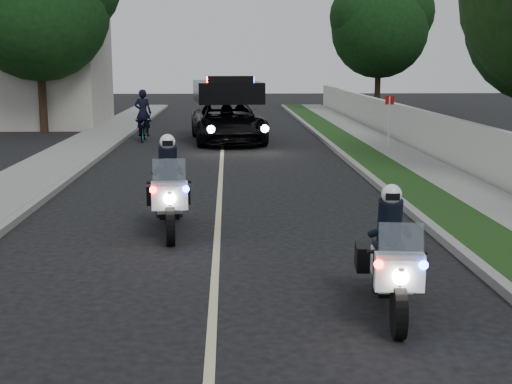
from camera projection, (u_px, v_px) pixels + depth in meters
ground at (214, 298)px, 9.51m from camera, size 120.00×120.00×0.00m
curb_right at (366, 174)px, 19.48m from camera, size 0.20×60.00×0.15m
grass_verge at (390, 174)px, 19.50m from camera, size 1.20×60.00×0.16m
sidewalk_right at (436, 173)px, 19.56m from camera, size 1.40×60.00×0.16m
property_wall at (472, 150)px, 19.47m from camera, size 0.22×60.00×1.50m
curb_left at (73, 176)px, 19.15m from camera, size 0.20×60.00×0.15m
sidewalk_left at (33, 176)px, 19.11m from camera, size 2.00×60.00×0.16m
building_far at (20, 55)px, 33.98m from camera, size 8.00×6.00×7.00m
lane_marking at (221, 177)px, 19.33m from camera, size 0.12×50.00×0.01m
police_moto_left at (170, 232)px, 13.16m from camera, size 0.99×2.27×1.87m
police_moto_right at (389, 312)px, 8.98m from camera, size 0.89×2.04×1.68m
police_suv at (228, 142)px, 27.73m from camera, size 3.25×6.07×2.84m
bicycle at (144, 141)px, 28.08m from camera, size 0.71×1.83×0.94m
cyclist at (144, 141)px, 28.08m from camera, size 0.73×0.54×1.89m
sign_post at (388, 151)px, 24.98m from camera, size 0.40×0.40×2.05m
tree_right_e at (377, 113)px, 43.12m from camera, size 6.56×6.56×9.89m
tree_left_near at (45, 132)px, 31.40m from camera, size 6.41×6.41×10.67m
tree_left_far at (45, 120)px, 37.68m from camera, size 6.63×6.63×10.68m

